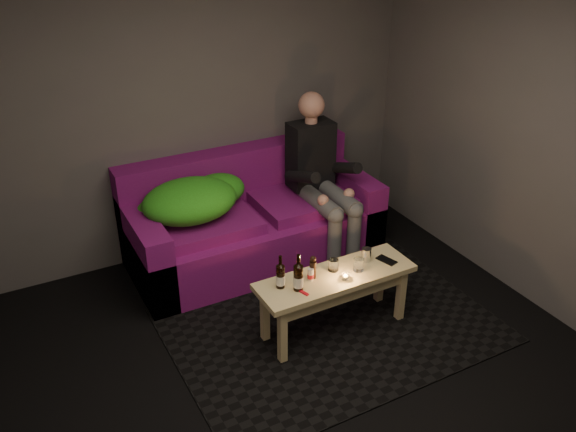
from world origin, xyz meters
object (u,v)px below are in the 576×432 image
(beer_bottle_b, at_px, (298,277))
(beer_bottle_a, at_px, (280,276))
(sofa, at_px, (251,223))
(coffee_table, at_px, (335,285))
(person, at_px, (320,175))
(steel_cup, at_px, (366,255))

(beer_bottle_b, bearing_deg, beer_bottle_a, 138.50)
(sofa, relative_size, coffee_table, 1.81)
(person, distance_m, coffee_table, 1.23)
(sofa, height_order, person, person)
(sofa, bearing_deg, steel_cup, -71.34)
(sofa, relative_size, beer_bottle_b, 7.66)
(beer_bottle_a, height_order, beer_bottle_b, beer_bottle_b)
(beer_bottle_a, xyz_separation_m, beer_bottle_b, (0.10, -0.08, 0.01))
(coffee_table, relative_size, beer_bottle_b, 4.24)
(person, height_order, steel_cup, person)
(sofa, xyz_separation_m, coffee_table, (0.10, -1.25, 0.06))
(coffee_table, xyz_separation_m, steel_cup, (0.30, 0.06, 0.14))
(person, height_order, coffee_table, person)
(coffee_table, distance_m, beer_bottle_b, 0.38)
(coffee_table, bearing_deg, steel_cup, 11.16)
(person, distance_m, beer_bottle_b, 1.39)
(person, distance_m, steel_cup, 1.05)
(beer_bottle_a, xyz_separation_m, steel_cup, (0.73, 0.01, -0.04))
(coffee_table, height_order, beer_bottle_a, beer_bottle_a)
(beer_bottle_b, bearing_deg, person, 53.16)
(person, bearing_deg, steel_cup, -100.96)
(person, xyz_separation_m, beer_bottle_b, (-0.83, -1.11, -0.16))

